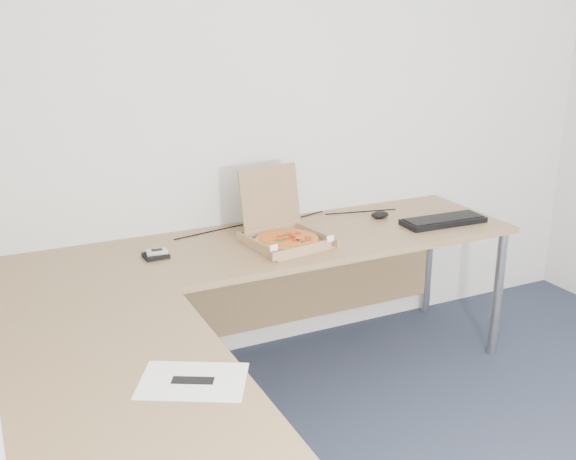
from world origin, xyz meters
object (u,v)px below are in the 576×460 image
desk (238,292)px  pizza_box (285,236)px  drinking_glass (290,210)px  wallet (156,256)px  keyboard (443,221)px

desk → pizza_box: pizza_box is taller
drinking_glass → wallet: size_ratio=1.21×
pizza_box → keyboard: (0.87, -0.07, -0.03)m
pizza_box → keyboard: 0.88m
keyboard → desk: bearing=-164.4°
desk → pizza_box: 0.54m
pizza_box → wallet: bearing=162.8°
desk → pizza_box: size_ratio=6.51×
keyboard → wallet: bearing=176.3°
pizza_box → drinking_glass: pizza_box is taller
pizza_box → wallet: 0.61m
drinking_glass → wallet: drinking_glass is taller
drinking_glass → keyboard: (0.71, -0.37, -0.05)m
pizza_box → keyboard: pizza_box is taller
wallet → drinking_glass: bearing=13.9°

